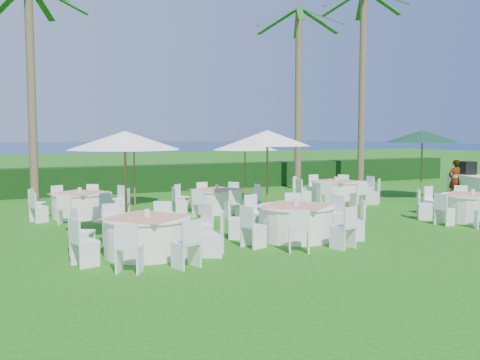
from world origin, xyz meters
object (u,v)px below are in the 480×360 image
(umbrella_c, at_px, (134,142))
(umbrella_green, at_px, (422,136))
(banquet_table_b, at_px, (296,221))
(banquet_table_f, at_px, (336,191))
(banquet_table_c, at_px, (472,207))
(umbrella_b, at_px, (267,138))
(banquet_table_e, at_px, (217,200))
(staff_person, at_px, (455,180))
(banquet_table_a, at_px, (147,235))
(umbrella_a, at_px, (125,141))
(umbrella_d, at_px, (245,145))
(banquet_table_d, at_px, (80,204))

(umbrella_c, height_order, umbrella_green, umbrella_green)
(banquet_table_b, xyz_separation_m, banquet_table_f, (5.13, 5.40, -0.01))
(banquet_table_c, distance_m, umbrella_b, 6.55)
(banquet_table_e, height_order, staff_person, staff_person)
(banquet_table_a, height_order, umbrella_a, umbrella_a)
(banquet_table_a, distance_m, banquet_table_e, 6.50)
(banquet_table_f, bearing_deg, umbrella_b, -151.13)
(banquet_table_f, height_order, umbrella_d, umbrella_d)
(banquet_table_c, relative_size, umbrella_green, 1.09)
(banquet_table_e, xyz_separation_m, umbrella_d, (2.16, 2.26, 1.80))
(banquet_table_b, bearing_deg, umbrella_green, 28.61)
(staff_person, bearing_deg, banquet_table_d, 3.15)
(banquet_table_f, xyz_separation_m, umbrella_b, (-4.29, -2.36, 2.06))
(umbrella_b, distance_m, umbrella_green, 8.29)
(banquet_table_f, distance_m, umbrella_a, 9.76)
(umbrella_b, relative_size, umbrella_c, 1.06)
(banquet_table_d, relative_size, staff_person, 1.91)
(banquet_table_f, height_order, umbrella_b, umbrella_b)
(umbrella_b, bearing_deg, umbrella_a, -167.09)
(banquet_table_d, distance_m, umbrella_b, 6.26)
(umbrella_d, relative_size, umbrella_green, 0.90)
(banquet_table_c, distance_m, banquet_table_e, 8.01)
(banquet_table_f, xyz_separation_m, umbrella_d, (-2.91, 1.95, 1.77))
(banquet_table_b, xyz_separation_m, banquet_table_c, (6.31, 0.10, -0.03))
(banquet_table_b, bearing_deg, banquet_table_d, 125.68)
(umbrella_green, bearing_deg, banquet_table_d, 175.25)
(banquet_table_f, distance_m, umbrella_green, 4.37)
(umbrella_green, distance_m, staff_person, 2.16)
(banquet_table_a, relative_size, banquet_table_d, 1.09)
(umbrella_a, distance_m, umbrella_b, 4.75)
(banquet_table_c, height_order, staff_person, staff_person)
(banquet_table_d, bearing_deg, umbrella_b, -29.75)
(banquet_table_b, xyz_separation_m, staff_person, (10.00, 4.14, 0.35))
(banquet_table_c, relative_size, umbrella_b, 1.17)
(umbrella_c, height_order, umbrella_d, umbrella_c)
(banquet_table_d, distance_m, staff_person, 14.41)
(banquet_table_a, distance_m, umbrella_b, 6.00)
(banquet_table_e, height_order, banquet_table_f, banquet_table_f)
(banquet_table_d, bearing_deg, banquet_table_a, -85.82)
(umbrella_a, height_order, staff_person, umbrella_a)
(banquet_table_b, xyz_separation_m, umbrella_d, (2.21, 7.35, 1.76))
(umbrella_d, relative_size, staff_person, 1.65)
(umbrella_b, xyz_separation_m, umbrella_d, (1.37, 4.31, -0.29))
(umbrella_b, bearing_deg, banquet_table_c, -28.26)
(staff_person, bearing_deg, umbrella_b, 17.28)
(umbrella_c, distance_m, staff_person, 12.69)
(banquet_table_d, xyz_separation_m, umbrella_green, (13.21, -1.10, 2.11))
(banquet_table_d, relative_size, umbrella_d, 1.16)
(umbrella_d, bearing_deg, umbrella_a, -138.15)
(umbrella_b, bearing_deg, banquet_table_d, 150.25)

